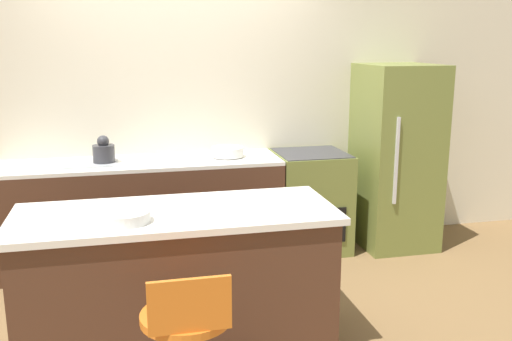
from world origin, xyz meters
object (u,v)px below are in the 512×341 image
oven_range (310,201)px  mixing_bowl (228,152)px  kettle (104,151)px  refrigerator (396,157)px

oven_range → mixing_bowl: (-0.75, 0.00, 0.49)m
kettle → mixing_bowl: kettle is taller
kettle → mixing_bowl: 1.02m
refrigerator → mixing_bowl: refrigerator is taller
kettle → mixing_bowl: bearing=0.0°
kettle → mixing_bowl: size_ratio=0.81×
refrigerator → kettle: bearing=179.0°
mixing_bowl → refrigerator: bearing=-1.6°
oven_range → mixing_bowl: size_ratio=3.30×
oven_range → kettle: size_ratio=4.05×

